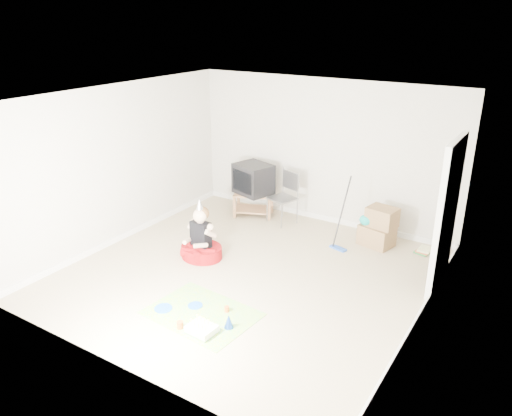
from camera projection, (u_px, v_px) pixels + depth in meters
The scene contains 16 objects.
ground at pixel (247, 274), 7.43m from camera, with size 5.00×5.00×0.00m, color #C3AF8C.
doorway_recess at pixel (448, 218), 6.78m from camera, with size 0.02×0.90×2.05m, color black.
tv_stand at pixel (253, 202), 9.49m from camera, with size 0.84×0.69×0.45m.
crt_tv at pixel (253, 179), 9.32m from camera, with size 0.65×0.54×0.56m, color black.
folding_chair at pixel (282, 198), 9.08m from camera, with size 0.56×0.55×0.98m.
cardboard_boxes at pixel (378, 227), 8.24m from camera, with size 0.62×0.51×0.67m.
floor_mop at pixel (339, 235), 8.11m from camera, with size 0.31×0.39×1.17m.
book_pile at pixel (424, 250), 8.06m from camera, with size 0.27×0.32×0.09m.
seated_woman at pixel (201, 245), 7.86m from camera, with size 0.75×0.75×0.99m.
party_mat at pixel (202, 313), 6.45m from camera, with size 1.37×0.99×0.01m, color #E02F74.
birthday_cake at pixel (202, 329), 6.05m from camera, with size 0.36×0.29×0.15m.
blue_plate_near at pixel (195, 305), 6.61m from camera, with size 0.20×0.20×0.01m, color blue.
blue_plate_far at pixel (163, 308), 6.54m from camera, with size 0.23×0.23×0.01m, color blue.
orange_cup_near at pixel (227, 309), 6.47m from camera, with size 0.06×0.06×0.07m, color #DF5718.
orange_cup_far at pixel (180, 325), 6.13m from camera, with size 0.08×0.08×0.09m, color #DF5718.
blue_party_hat at pixel (229, 321), 6.12m from camera, with size 0.12×0.12×0.18m, color #1948B4.
Camera 1 is at (3.60, -5.49, 3.63)m, focal length 35.00 mm.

